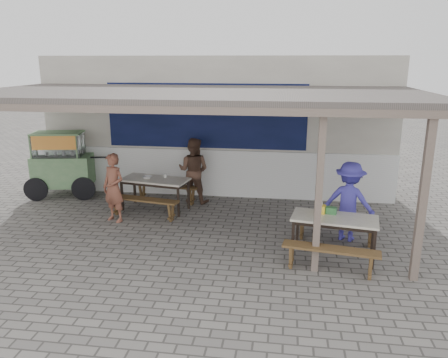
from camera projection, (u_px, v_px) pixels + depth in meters
ground at (189, 241)px, 8.49m from camera, size 60.00×60.00×0.00m
back_wall at (217, 126)px, 11.45m from camera, size 9.00×1.28×3.50m
warung_roof at (197, 96)px, 8.63m from camera, size 9.00×4.21×2.81m
table_left at (155, 182)px, 10.09m from camera, size 1.65×0.96×0.75m
bench_left_street at (143, 203)px, 9.64m from camera, size 1.67×0.57×0.45m
bench_left_wall at (166, 189)px, 10.71m from camera, size 1.67×0.57×0.45m
table_right at (335, 221)px, 7.64m from camera, size 1.56×0.92×0.75m
bench_right_street at (330, 254)px, 7.12m from camera, size 1.59×0.53×0.45m
bench_right_wall at (336, 226)px, 8.33m from camera, size 1.59×0.53×0.45m
vendor_cart at (61, 162)px, 11.05m from camera, size 1.99×1.09×1.66m
patron_street_side at (114, 188)px, 9.36m from camera, size 0.64×0.54×1.50m
patron_wall_side at (194, 170)px, 10.61m from camera, size 0.86×0.72×1.60m
patron_right_table at (349, 201)px, 8.38m from camera, size 1.14×0.89×1.55m
tissue_box at (321, 209)px, 7.80m from camera, size 0.18×0.18×0.15m
donation_box at (331, 210)px, 7.77m from camera, size 0.21×0.17×0.12m
condiment_jar at (165, 176)px, 10.18m from camera, size 0.07×0.07×0.08m
condiment_bowl at (147, 177)px, 10.09m from camera, size 0.22×0.22×0.05m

